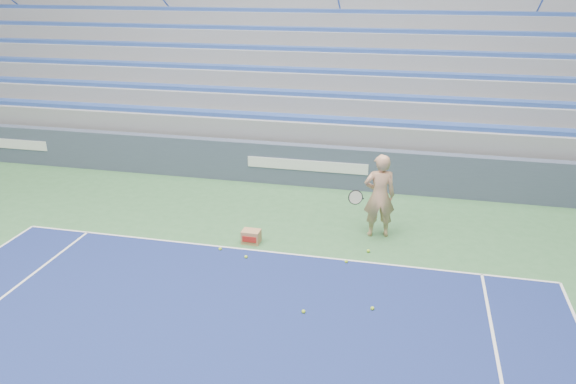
{
  "coord_description": "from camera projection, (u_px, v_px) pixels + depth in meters",
  "views": [
    {
      "loc": [
        2.64,
        2.07,
        5.28
      ],
      "look_at": [
        0.27,
        12.38,
        1.15
      ],
      "focal_mm": 35.0,
      "sensor_mm": 36.0,
      "label": 1
    }
  ],
  "objects": [
    {
      "name": "tennis_ball_1",
      "position": [
        220.0,
        249.0,
        11.45
      ],
      "size": [
        0.07,
        0.07,
        0.07
      ],
      "primitive_type": "sphere",
      "color": "#B7E82F",
      "rests_on": "ground"
    },
    {
      "name": "tennis_ball_5",
      "position": [
        368.0,
        251.0,
        11.37
      ],
      "size": [
        0.07,
        0.07,
        0.07
      ],
      "primitive_type": "sphere",
      "color": "#B7E82F",
      "rests_on": "ground"
    },
    {
      "name": "tennis_player",
      "position": [
        379.0,
        196.0,
        11.79
      ],
      "size": [
        0.98,
        0.91,
        1.83
      ],
      "color": "tan",
      "rests_on": "ground"
    },
    {
      "name": "sponsor_barrier",
      "position": [
        308.0,
        165.0,
        14.81
      ],
      "size": [
        30.0,
        0.32,
        1.1
      ],
      "color": "#3D485E",
      "rests_on": "ground"
    },
    {
      "name": "tennis_ball_3",
      "position": [
        246.0,
        257.0,
        11.13
      ],
      "size": [
        0.07,
        0.07,
        0.07
      ],
      "primitive_type": "sphere",
      "color": "#B7E82F",
      "rests_on": "ground"
    },
    {
      "name": "bleachers",
      "position": [
        340.0,
        64.0,
        19.34
      ],
      "size": [
        31.0,
        9.15,
        7.3
      ],
      "color": "gray",
      "rests_on": "ground"
    },
    {
      "name": "tennis_ball_2",
      "position": [
        303.0,
        312.0,
        9.33
      ],
      "size": [
        0.07,
        0.07,
        0.07
      ],
      "primitive_type": "sphere",
      "color": "#B7E82F",
      "rests_on": "ground"
    },
    {
      "name": "tennis_ball_0",
      "position": [
        372.0,
        308.0,
        9.42
      ],
      "size": [
        0.07,
        0.07,
        0.07
      ],
      "primitive_type": "sphere",
      "color": "#B7E82F",
      "rests_on": "ground"
    },
    {
      "name": "tennis_ball_4",
      "position": [
        346.0,
        261.0,
        10.95
      ],
      "size": [
        0.07,
        0.07,
        0.07
      ],
      "primitive_type": "sphere",
      "color": "#B7E82F",
      "rests_on": "ground"
    },
    {
      "name": "ball_box",
      "position": [
        251.0,
        237.0,
        11.74
      ],
      "size": [
        0.38,
        0.3,
        0.28
      ],
      "color": "#A97A52",
      "rests_on": "ground"
    }
  ]
}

